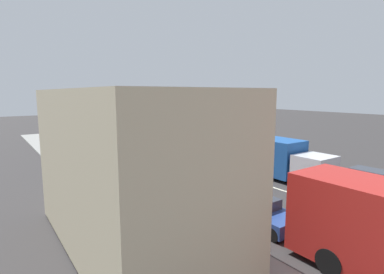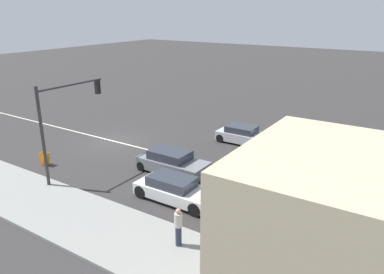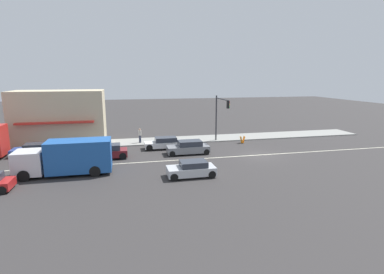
{
  "view_description": "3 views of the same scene",
  "coord_description": "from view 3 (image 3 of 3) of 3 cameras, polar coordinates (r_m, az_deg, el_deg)",
  "views": [
    {
      "loc": [
        15.52,
        32.13,
        6.23
      ],
      "look_at": [
        -0.73,
        9.14,
        2.09
      ],
      "focal_mm": 28.0,
      "sensor_mm": 36.0,
      "label": 1
    },
    {
      "loc": [
        19.11,
        19.46,
        9.47
      ],
      "look_at": [
        0.69,
        7.48,
        1.94
      ],
      "focal_mm": 35.0,
      "sensor_mm": 36.0,
      "label": 2
    },
    {
      "loc": [
        -27.75,
        13.47,
        8.05
      ],
      "look_at": [
        -1.22,
        7.41,
        2.49
      ],
      "focal_mm": 28.0,
      "sensor_mm": 36.0,
      "label": 3
    }
  ],
  "objects": [
    {
      "name": "traffic_signal_main",
      "position": [
        35.9,
        5.34,
        4.85
      ],
      "size": [
        4.59,
        0.34,
        5.6
      ],
      "color": "#333338",
      "rests_on": "sidewalk_right"
    },
    {
      "name": "sedan_maroon",
      "position": [
        30.89,
        -15.73,
        -2.71
      ],
      "size": [
        1.79,
        3.88,
        1.41
      ],
      "color": "maroon",
      "rests_on": "ground"
    },
    {
      "name": "sidewalk_right",
      "position": [
        37.94,
        -20.17,
        -1.33
      ],
      "size": [
        4.0,
        73.0,
        0.12
      ],
      "primitive_type": "cube",
      "color": "gray",
      "rests_on": "ground"
    },
    {
      "name": "warning_aframe_sign",
      "position": [
        37.03,
        9.57,
        -0.5
      ],
      "size": [
        0.45,
        0.53,
        0.84
      ],
      "color": "orange",
      "rests_on": "ground"
    },
    {
      "name": "delivery_truck",
      "position": [
        26.79,
        -22.51,
        -3.58
      ],
      "size": [
        2.44,
        7.5,
        2.87
      ],
      "color": "silver",
      "rests_on": "ground"
    },
    {
      "name": "van_white",
      "position": [
        33.85,
        -5.29,
        -1.16
      ],
      "size": [
        1.75,
        4.32,
        1.31
      ],
      "color": "silver",
      "rests_on": "ground"
    },
    {
      "name": "ground_plane",
      "position": [
        29.25,
        -21.33,
        -5.25
      ],
      "size": [
        160.0,
        160.0,
        0.0
      ],
      "primitive_type": "plane",
      "color": "#333030"
    },
    {
      "name": "coupe_blue",
      "position": [
        34.77,
        -27.52,
        -2.16
      ],
      "size": [
        1.9,
        4.54,
        1.25
      ],
      "color": "#284793",
      "rests_on": "ground"
    },
    {
      "name": "suv_grey",
      "position": [
        31.51,
        -0.7,
        -2.02
      ],
      "size": [
        1.88,
        4.4,
        1.4
      ],
      "color": "slate",
      "rests_on": "ground"
    },
    {
      "name": "building_corner_store",
      "position": [
        39.52,
        -23.85,
        3.57
      ],
      "size": [
        5.7,
        10.37,
        6.25
      ],
      "color": "#C6B793",
      "rests_on": "sidewalk_right"
    },
    {
      "name": "lane_marking_center",
      "position": [
        31.88,
        12.63,
        -3.36
      ],
      "size": [
        0.16,
        60.0,
        0.01
      ],
      "primitive_type": "cube",
      "color": "beige",
      "rests_on": "ground"
    },
    {
      "name": "sedan_silver",
      "position": [
        24.48,
        -0.07,
        -6.12
      ],
      "size": [
        1.82,
        3.89,
        1.29
      ],
      "color": "#B7BABF",
      "rests_on": "ground"
    },
    {
      "name": "pedestrian",
      "position": [
        36.71,
        -9.89,
        0.34
      ],
      "size": [
        0.34,
        0.34,
        1.72
      ],
      "color": "#282D42",
      "rests_on": "sidewalk_right"
    }
  ]
}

